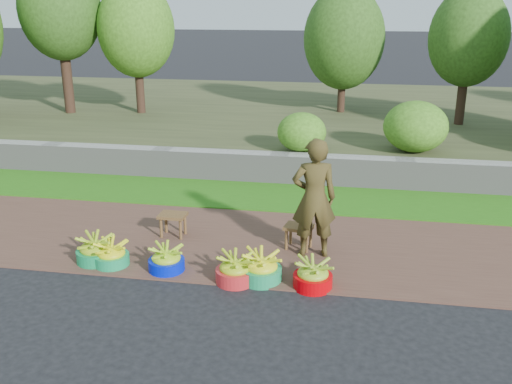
% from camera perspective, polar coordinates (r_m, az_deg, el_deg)
% --- Properties ---
extents(ground_plane, '(120.00, 120.00, 0.00)m').
position_cam_1_polar(ground_plane, '(6.79, -2.30, -9.48)').
color(ground_plane, black).
rests_on(ground_plane, ground).
extents(dirt_shoulder, '(80.00, 2.50, 0.02)m').
position_cam_1_polar(dirt_shoulder, '(7.89, -0.40, -5.20)').
color(dirt_shoulder, '#533529').
rests_on(dirt_shoulder, ground).
extents(grass_verge, '(80.00, 1.50, 0.04)m').
position_cam_1_polar(grass_verge, '(9.72, 1.69, -0.44)').
color(grass_verge, '#2A6D13').
rests_on(grass_verge, ground).
extents(retaining_wall, '(80.00, 0.35, 0.55)m').
position_cam_1_polar(retaining_wall, '(10.45, 2.37, 2.38)').
color(retaining_wall, gray).
rests_on(retaining_wall, ground).
extents(earth_bank, '(80.00, 10.00, 0.50)m').
position_cam_1_polar(earth_bank, '(15.19, 4.83, 7.39)').
color(earth_bank, '#404626').
rests_on(earth_bank, ground).
extents(vegetation, '(34.92, 6.59, 4.41)m').
position_cam_1_polar(vegetation, '(13.30, -3.68, 15.96)').
color(vegetation, '#301F15').
rests_on(vegetation, earth_bank).
extents(basin_a, '(0.49, 0.49, 0.36)m').
position_cam_1_polar(basin_a, '(7.59, -15.75, -5.68)').
color(basin_a, '#108549').
rests_on(basin_a, ground).
extents(basin_b, '(0.44, 0.44, 0.33)m').
position_cam_1_polar(basin_b, '(7.45, -14.27, -6.15)').
color(basin_b, '#148F52').
rests_on(basin_b, ground).
extents(basin_c, '(0.45, 0.45, 0.33)m').
position_cam_1_polar(basin_c, '(7.17, -8.95, -6.75)').
color(basin_c, '#0014D4').
rests_on(basin_c, ground).
extents(basin_d, '(0.47, 0.47, 0.35)m').
position_cam_1_polar(basin_d, '(6.83, -2.10, -7.81)').
color(basin_d, red).
rests_on(basin_d, ground).
extents(basin_e, '(0.49, 0.49, 0.37)m').
position_cam_1_polar(basin_e, '(6.85, 0.53, -7.65)').
color(basin_e, '#1B9156').
rests_on(basin_e, ground).
extents(basin_f, '(0.46, 0.46, 0.34)m').
position_cam_1_polar(basin_f, '(6.74, 5.70, -8.32)').
color(basin_f, '#CC0006').
rests_on(basin_f, ground).
extents(stool_left, '(0.38, 0.30, 0.33)m').
position_cam_1_polar(stool_left, '(8.11, -8.32, -2.63)').
color(stool_left, brown).
rests_on(stool_left, dirt_shoulder).
extents(stool_right, '(0.42, 0.35, 0.33)m').
position_cam_1_polar(stool_right, '(7.65, 4.29, -3.84)').
color(stool_right, brown).
rests_on(stool_right, dirt_shoulder).
extents(vendor_woman, '(0.64, 0.48, 1.57)m').
position_cam_1_polar(vendor_woman, '(7.28, 5.83, -0.63)').
color(vendor_woman, black).
rests_on(vendor_woman, dirt_shoulder).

